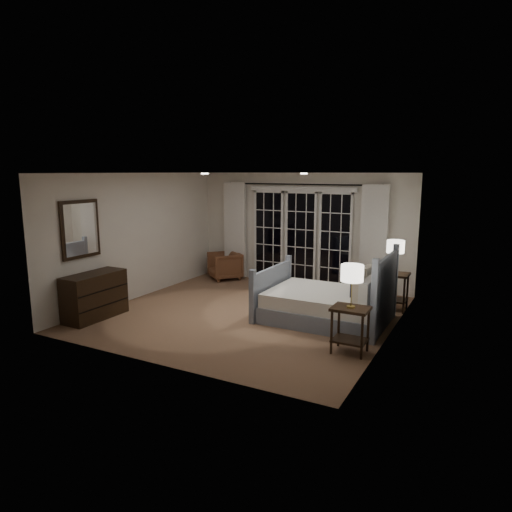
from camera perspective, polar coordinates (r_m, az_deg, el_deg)
The scene contains 20 objects.
floor at distance 8.31m, azimuth -1.05°, elevation -7.17°, with size 5.00×5.00×0.00m, color #876149.
ceiling at distance 7.92m, azimuth -1.11°, elevation 10.33°, with size 5.00×5.00×0.00m, color white.
wall_left at distance 9.48m, azimuth -14.44°, elevation 2.45°, with size 0.02×5.00×2.50m, color silver.
wall_right at distance 7.17m, azimuth 16.69°, elevation -0.17°, with size 0.02×5.00×2.50m, color silver.
wall_back at distance 10.26m, azimuth 5.70°, elevation 3.33°, with size 5.00×0.02×2.50m, color silver.
wall_front at distance 6.00m, azimuth -12.71°, elevation -2.03°, with size 5.00×0.02×2.50m, color silver.
french_doors at distance 10.24m, azimuth 5.60°, elevation 2.42°, with size 2.50×0.04×2.20m.
curtain_rod at distance 10.09m, azimuth 5.59°, elevation 8.91°, with size 0.03×0.03×3.50m, color black.
curtain_left at distance 10.89m, azimuth -2.62°, elevation 3.26°, with size 0.55×0.10×2.25m, color silver.
curtain_right at distance 9.66m, azimuth 14.52°, elevation 2.00°, with size 0.55×0.10×2.25m, color silver.
downlight_a at distance 8.12m, azimuth 6.01°, elevation 10.21°, with size 0.12×0.12×0.01m, color white.
downlight_b at distance 7.89m, azimuth -6.41°, elevation 10.20°, with size 0.12×0.12×0.01m, color white.
bed at distance 7.93m, azimuth 9.05°, elevation -5.83°, with size 2.08×1.48×1.20m.
nightstand_left at distance 6.59m, azimuth 11.70°, elevation -8.18°, with size 0.51×0.41×0.66m.
nightstand_right at distance 8.78m, azimuth 16.80°, elevation -3.55°, with size 0.53×0.43×0.69m.
lamp_left at distance 6.40m, azimuth 11.93°, elevation -2.16°, with size 0.31×0.31×0.61m.
lamp_right at distance 8.64m, azimuth 17.05°, elevation 1.09°, with size 0.32×0.32×0.61m.
armchair at distance 10.86m, azimuth -3.92°, elevation -1.22°, with size 0.68×0.70×0.64m, color brown.
dresser at distance 8.43m, azimuth -19.52°, elevation -4.70°, with size 0.48×1.13×0.80m.
mirror at distance 8.39m, azimuth -21.10°, elevation 3.14°, with size 0.05×0.85×1.00m.
Camera 1 is at (3.83, -6.93, 2.53)m, focal length 32.00 mm.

